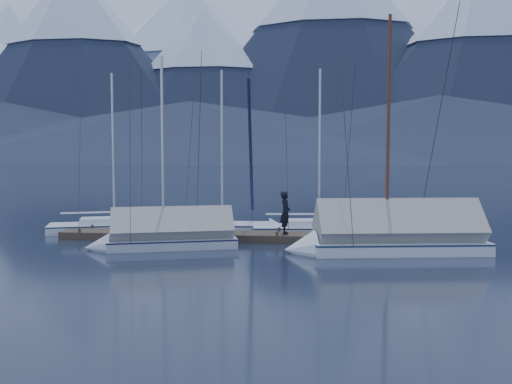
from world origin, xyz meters
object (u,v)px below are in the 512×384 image
sailboat_covered_near (382,239)px  sailboat_open_right (328,231)px  person (285,213)px  sailboat_open_mid (232,229)px  sailboat_open_left (124,228)px  sailboat_covered_far (161,238)px

sailboat_covered_near → sailboat_open_right: bearing=113.4°
sailboat_open_right → person: sailboat_open_right is taller
sailboat_open_mid → sailboat_covered_near: (6.86, -4.99, 0.36)m
person → sailboat_covered_near: bearing=-123.2°
sailboat_open_mid → sailboat_open_left: bearing=-176.1°
sailboat_open_mid → sailboat_covered_near: size_ratio=0.86×
sailboat_open_right → sailboat_covered_far: sailboat_open_right is taller
sailboat_open_right → person: size_ratio=4.60×
sailboat_open_left → person: 8.75m
sailboat_open_right → sailboat_covered_near: size_ratio=0.85×
sailboat_open_right → sailboat_open_mid: bearing=176.4°
sailboat_open_left → sailboat_open_mid: size_ratio=0.98×
sailboat_open_left → sailboat_covered_far: sailboat_open_left is taller
sailboat_open_mid → person: 4.14m
sailboat_open_right → sailboat_covered_far: 8.45m
sailboat_open_left → person: size_ratio=4.57×
sailboat_covered_near → sailboat_covered_far: 9.02m
sailboat_open_left → sailboat_open_right: (10.30, 0.07, 0.00)m
sailboat_open_right → sailboat_covered_near: sailboat_covered_near is taller
sailboat_open_mid → person: bearing=-43.9°
person → sailboat_covered_far: bearing=110.3°
sailboat_open_left → sailboat_open_mid: bearing=3.9°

